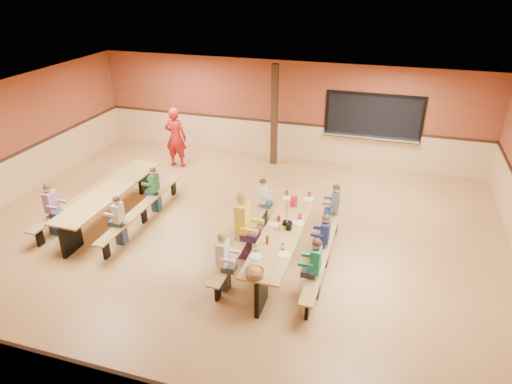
% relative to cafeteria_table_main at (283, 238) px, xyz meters
% --- Properties ---
extents(ground, '(12.00, 12.00, 0.00)m').
position_rel_cafeteria_table_main_xyz_m(ground, '(-1.33, 0.54, -0.53)').
color(ground, '#A2703D').
rests_on(ground, ground).
extents(room_envelope, '(12.04, 10.04, 3.02)m').
position_rel_cafeteria_table_main_xyz_m(room_envelope, '(-1.33, 0.54, 0.16)').
color(room_envelope, brown).
rests_on(room_envelope, ground).
extents(kitchen_pass_through, '(2.78, 0.28, 1.38)m').
position_rel_cafeteria_table_main_xyz_m(kitchen_pass_through, '(1.27, 5.50, 0.96)').
color(kitchen_pass_through, black).
rests_on(kitchen_pass_through, ground).
extents(structural_post, '(0.18, 0.18, 3.00)m').
position_rel_cafeteria_table_main_xyz_m(structural_post, '(-1.53, 4.94, 0.97)').
color(structural_post, black).
rests_on(structural_post, ground).
extents(cafeteria_table_main, '(1.91, 3.70, 0.74)m').
position_rel_cafeteria_table_main_xyz_m(cafeteria_table_main, '(0.00, 0.00, 0.00)').
color(cafeteria_table_main, '#A47E41').
rests_on(cafeteria_table_main, ground).
extents(cafeteria_table_second, '(1.91, 3.70, 0.74)m').
position_rel_cafeteria_table_main_xyz_m(cafeteria_table_second, '(-4.33, 0.54, 0.00)').
color(cafeteria_table_second, '#A47E41').
rests_on(cafeteria_table_second, ground).
extents(seated_child_white_left, '(0.37, 0.30, 1.21)m').
position_rel_cafeteria_table_main_xyz_m(seated_child_white_left, '(-0.83, -1.24, 0.08)').
color(seated_child_white_left, white).
rests_on(seated_child_white_left, ground).
extents(seated_adult_yellow, '(0.50, 0.41, 1.47)m').
position_rel_cafeteria_table_main_xyz_m(seated_adult_yellow, '(-0.83, -0.10, 0.21)').
color(seated_adult_yellow, yellow).
rests_on(seated_adult_yellow, ground).
extents(seated_child_grey_left, '(0.33, 0.27, 1.12)m').
position_rel_cafeteria_table_main_xyz_m(seated_child_grey_left, '(-0.83, 1.34, 0.04)').
color(seated_child_grey_left, white).
rests_on(seated_child_grey_left, ground).
extents(seated_child_teal_right, '(0.37, 0.30, 1.21)m').
position_rel_cafeteria_table_main_xyz_m(seated_child_teal_right, '(0.83, -0.96, 0.08)').
color(seated_child_teal_right, '#178C6D').
rests_on(seated_child_teal_right, ground).
extents(seated_child_navy_right, '(0.34, 0.28, 1.15)m').
position_rel_cafeteria_table_main_xyz_m(seated_child_navy_right, '(0.83, 0.06, 0.05)').
color(seated_child_navy_right, '#191F4F').
rests_on(seated_child_navy_right, ground).
extents(seated_child_char_right, '(0.35, 0.28, 1.16)m').
position_rel_cafeteria_table_main_xyz_m(seated_child_char_right, '(0.83, 1.43, 0.05)').
color(seated_child_char_right, '#454B4E').
rests_on(seated_child_char_right, ground).
extents(seated_child_purple_sec, '(0.37, 0.31, 1.22)m').
position_rel_cafeteria_table_main_xyz_m(seated_child_purple_sec, '(-5.16, -0.49, 0.08)').
color(seated_child_purple_sec, '#95638E').
rests_on(seated_child_purple_sec, ground).
extents(seated_child_green_sec, '(0.33, 0.27, 1.13)m').
position_rel_cafeteria_table_main_xyz_m(seated_child_green_sec, '(-3.51, 1.15, 0.04)').
color(seated_child_green_sec, '#26622D').
rests_on(seated_child_green_sec, ground).
extents(seated_child_tan_sec, '(0.33, 0.27, 1.13)m').
position_rel_cafeteria_table_main_xyz_m(seated_child_tan_sec, '(-3.51, -0.42, 0.04)').
color(seated_child_tan_sec, beige).
rests_on(seated_child_tan_sec, ground).
extents(standing_woman, '(0.67, 0.45, 1.81)m').
position_rel_cafeteria_table_main_xyz_m(standing_woman, '(-4.26, 3.88, 0.38)').
color(standing_woman, '#A51512').
rests_on(standing_woman, ground).
extents(punch_pitcher, '(0.16, 0.16, 0.22)m').
position_rel_cafeteria_table_main_xyz_m(punch_pitcher, '(-0.02, 1.01, 0.32)').
color(punch_pitcher, '#AC1721').
rests_on(punch_pitcher, cafeteria_table_main).
extents(chip_bowl, '(0.32, 0.32, 0.15)m').
position_rel_cafeteria_table_main_xyz_m(chip_bowl, '(-0.09, -1.65, 0.29)').
color(chip_bowl, orange).
rests_on(chip_bowl, cafeteria_table_main).
extents(napkin_dispenser, '(0.10, 0.14, 0.13)m').
position_rel_cafeteria_table_main_xyz_m(napkin_dispenser, '(0.11, 0.01, 0.28)').
color(napkin_dispenser, black).
rests_on(napkin_dispenser, cafeteria_table_main).
extents(condiment_mustard, '(0.06, 0.06, 0.17)m').
position_rel_cafeteria_table_main_xyz_m(condiment_mustard, '(-0.04, -0.08, 0.30)').
color(condiment_mustard, yellow).
rests_on(condiment_mustard, cafeteria_table_main).
extents(condiment_ketchup, '(0.06, 0.06, 0.17)m').
position_rel_cafeteria_table_main_xyz_m(condiment_ketchup, '(-0.16, -0.63, 0.30)').
color(condiment_ketchup, '#B2140F').
rests_on(condiment_ketchup, cafeteria_table_main).
extents(table_paddle, '(0.16, 0.16, 0.56)m').
position_rel_cafeteria_table_main_xyz_m(table_paddle, '(0.03, 0.19, 0.35)').
color(table_paddle, black).
rests_on(table_paddle, cafeteria_table_main).
extents(place_settings, '(0.65, 3.30, 0.11)m').
position_rel_cafeteria_table_main_xyz_m(place_settings, '(0.00, 0.00, 0.27)').
color(place_settings, beige).
rests_on(place_settings, cafeteria_table_main).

